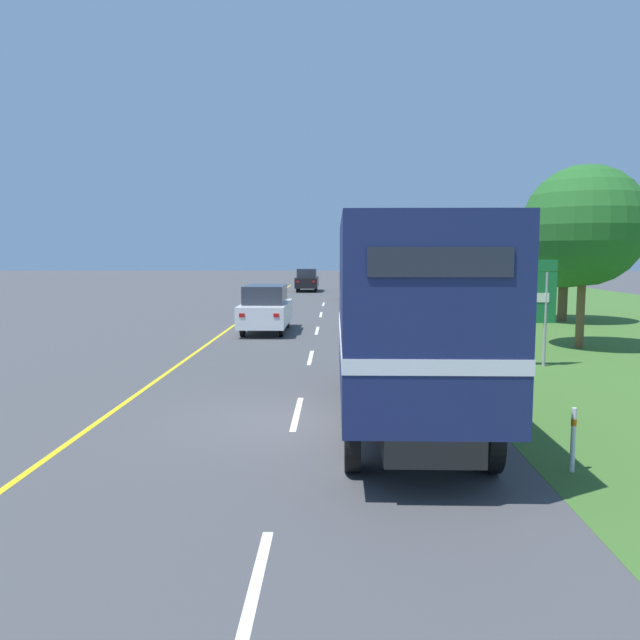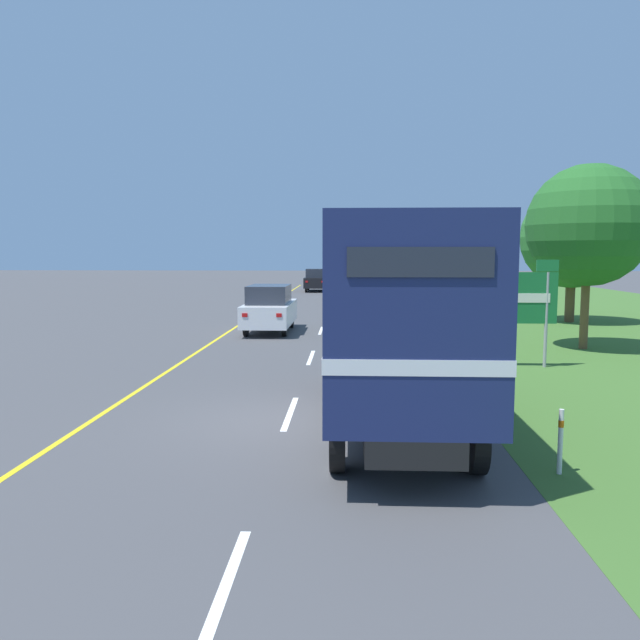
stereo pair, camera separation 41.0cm
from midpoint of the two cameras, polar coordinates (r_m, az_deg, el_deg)
The scene contains 17 objects.
ground_plane at distance 11.98m, azimuth -3.26°, elevation -9.15°, with size 200.00×200.00×0.00m, color #444447.
grass_shoulder at distance 31.14m, azimuth 25.58°, elevation -0.27°, with size 20.00×66.49×0.01m, color #3D6628.
edge_line_yellow at distance 28.80m, azimuth -7.88°, elevation -0.20°, with size 0.12×66.49×0.01m, color yellow.
centre_dash_nearest at distance 6.38m, azimuth -8.14°, elevation -23.60°, with size 0.12×2.60×0.01m, color white.
centre_dash_near at distance 12.50m, azimuth -3.06°, elevation -8.49°, with size 0.12×2.60×0.01m, color white.
centre_dash_mid_a at distance 18.95m, azimuth -1.49°, elevation -3.44°, with size 0.12×2.60×0.01m, color white.
centre_dash_mid_b at distance 25.47m, azimuth -0.73°, elevation -0.97°, with size 0.12×2.60×0.01m, color white.
centre_dash_far at distance 32.03m, azimuth -0.28°, elevation 0.50°, with size 0.12×2.60×0.01m, color white.
centre_dash_farthest at distance 38.60m, azimuth 0.01°, elevation 1.46°, with size 0.12×2.60×0.01m, color white.
horse_trailer_truck at distance 11.31m, azimuth 6.69°, elevation 0.43°, with size 2.33×8.17×3.69m.
lead_car_white at distance 25.05m, azimuth -5.44°, elevation 1.08°, with size 1.80×4.62×1.88m.
lead_car_grey_ahead at distance 42.06m, azimuth 2.77°, elevation 3.07°, with size 1.80×4.18×1.76m.
lead_car_black_ahead at distance 51.55m, azimuth -1.42°, elevation 3.70°, with size 1.80×4.50×1.87m.
highway_sign at distance 18.11m, azimuth 17.49°, elevation 1.74°, with size 1.87×0.09×2.98m.
roadside_tree_near at distance 22.29m, azimuth 22.53°, elevation 7.95°, with size 3.96×3.96×6.03m.
roadside_tree_mid at distance 30.75m, azimuth 21.15°, elevation 7.03°, with size 4.61×4.61×6.17m.
delineator_post at distance 9.76m, azimuth 21.01°, elevation -10.05°, with size 0.08×0.08×0.95m.
Camera 1 is at (0.76, -11.52, 3.16)m, focal length 35.00 mm.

